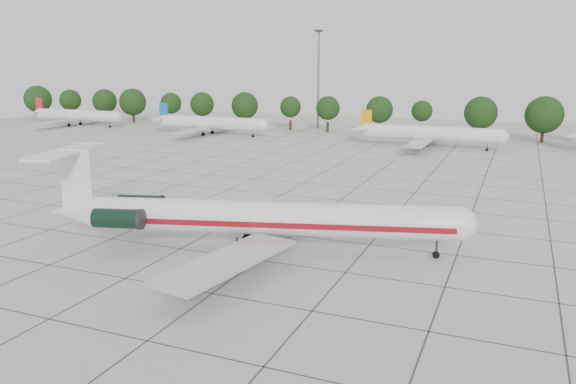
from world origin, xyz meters
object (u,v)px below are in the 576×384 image
at_px(floodlight_mast, 318,74).
at_px(bg_airliner_a, 76,115).
at_px(main_airliner, 248,217).
at_px(bg_airliner_b, 210,123).
at_px(bg_airliner_c, 429,134).

bearing_deg(floodlight_mast, bg_airliner_a, -162.30).
height_order(main_airliner, floodlight_mast, floodlight_mast).
bearing_deg(floodlight_mast, bg_airliner_b, -128.24).
xyz_separation_m(main_airliner, bg_airliner_b, (-47.13, 74.02, -0.34)).
xyz_separation_m(bg_airliner_a, floodlight_mast, (63.83, 20.37, 11.37)).
bearing_deg(main_airliner, bg_airliner_c, 70.21).
bearing_deg(floodlight_mast, main_airliner, -73.99).
xyz_separation_m(main_airliner, bg_airliner_c, (5.01, 72.50, -0.34)).
relative_size(main_airliner, bg_airliner_b, 1.37).
bearing_deg(bg_airliner_c, bg_airliner_b, 178.33).
distance_m(bg_airliner_c, floodlight_mast, 43.41).
bearing_deg(floodlight_mast, bg_airliner_c, -37.68).
xyz_separation_m(bg_airliner_b, bg_airliner_c, (52.14, -1.52, 0.00)).
bearing_deg(bg_airliner_c, main_airliner, -93.95).
bearing_deg(main_airliner, bg_airliner_b, 106.65).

